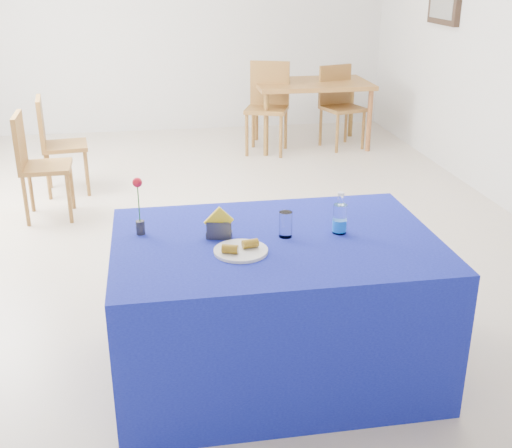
{
  "coord_description": "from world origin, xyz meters",
  "views": [
    {
      "loc": [
        -0.56,
        -4.85,
        2.02
      ],
      "look_at": [
        -0.11,
        -2.19,
        0.92
      ],
      "focal_mm": 45.0,
      "sensor_mm": 36.0,
      "label": 1
    }
  ],
  "objects_px": {
    "blue_table": "(275,306)",
    "oak_table": "(312,88)",
    "chair_bg_left": "(268,101)",
    "chair_bg_right": "(339,100)",
    "chair_win_a": "(35,159)",
    "water_bottle": "(340,220)",
    "chair_win_b": "(54,139)",
    "plate": "(241,251)"
  },
  "relations": [
    {
      "from": "blue_table",
      "to": "oak_table",
      "type": "relative_size",
      "value": 1.21
    },
    {
      "from": "blue_table",
      "to": "chair_bg_left",
      "type": "distance_m",
      "value": 4.36
    },
    {
      "from": "chair_bg_left",
      "to": "chair_bg_right",
      "type": "distance_m",
      "value": 0.86
    },
    {
      "from": "chair_bg_right",
      "to": "chair_win_a",
      "type": "height_order",
      "value": "chair_bg_right"
    },
    {
      "from": "chair_win_a",
      "to": "blue_table",
      "type": "bearing_deg",
      "value": -150.39
    },
    {
      "from": "water_bottle",
      "to": "chair_bg_right",
      "type": "relative_size",
      "value": 0.23
    },
    {
      "from": "water_bottle",
      "to": "chair_bg_left",
      "type": "relative_size",
      "value": 0.21
    },
    {
      "from": "water_bottle",
      "to": "chair_bg_left",
      "type": "height_order",
      "value": "chair_bg_left"
    },
    {
      "from": "water_bottle",
      "to": "oak_table",
      "type": "bearing_deg",
      "value": 77.51
    },
    {
      "from": "chair_win_a",
      "to": "chair_win_b",
      "type": "xyz_separation_m",
      "value": [
        0.08,
        0.65,
        0.0
      ]
    },
    {
      "from": "plate",
      "to": "chair_bg_right",
      "type": "bearing_deg",
      "value": 68.02
    },
    {
      "from": "oak_table",
      "to": "chair_bg_right",
      "type": "distance_m",
      "value": 0.35
    },
    {
      "from": "chair_win_a",
      "to": "oak_table",
      "type": "bearing_deg",
      "value": -57.82
    },
    {
      "from": "chair_bg_right",
      "to": "water_bottle",
      "type": "bearing_deg",
      "value": -123.41
    },
    {
      "from": "chair_bg_left",
      "to": "chair_bg_right",
      "type": "xyz_separation_m",
      "value": [
        0.85,
        0.06,
        -0.04
      ]
    },
    {
      "from": "blue_table",
      "to": "water_bottle",
      "type": "xyz_separation_m",
      "value": [
        0.33,
        0.02,
        0.45
      ]
    },
    {
      "from": "plate",
      "to": "chair_bg_right",
      "type": "distance_m",
      "value": 4.85
    },
    {
      "from": "chair_bg_right",
      "to": "chair_win_b",
      "type": "distance_m",
      "value": 3.3
    },
    {
      "from": "oak_table",
      "to": "chair_win_a",
      "type": "distance_m",
      "value": 3.43
    },
    {
      "from": "chair_bg_left",
      "to": "chair_win_b",
      "type": "bearing_deg",
      "value": -132.88
    },
    {
      "from": "chair_bg_right",
      "to": "chair_win_a",
      "type": "xyz_separation_m",
      "value": [
        -3.15,
        -1.85,
        -0.02
      ]
    },
    {
      "from": "plate",
      "to": "oak_table",
      "type": "xyz_separation_m",
      "value": [
        1.5,
        4.56,
        -0.09
      ]
    },
    {
      "from": "plate",
      "to": "chair_win_b",
      "type": "relative_size",
      "value": 0.28
    },
    {
      "from": "chair_win_a",
      "to": "chair_win_b",
      "type": "bearing_deg",
      "value": -9.13
    },
    {
      "from": "oak_table",
      "to": "chair_win_b",
      "type": "bearing_deg",
      "value": -155.22
    },
    {
      "from": "chair_bg_left",
      "to": "water_bottle",
      "type": "bearing_deg",
      "value": -75.9
    },
    {
      "from": "blue_table",
      "to": "plate",
      "type": "bearing_deg",
      "value": -145.17
    },
    {
      "from": "plate",
      "to": "chair_win_b",
      "type": "height_order",
      "value": "chair_win_b"
    },
    {
      "from": "blue_table",
      "to": "oak_table",
      "type": "bearing_deg",
      "value": 73.54
    },
    {
      "from": "blue_table",
      "to": "chair_win_b",
      "type": "bearing_deg",
      "value": 114.74
    },
    {
      "from": "plate",
      "to": "oak_table",
      "type": "bearing_deg",
      "value": 71.79
    },
    {
      "from": "plate",
      "to": "water_bottle",
      "type": "height_order",
      "value": "water_bottle"
    },
    {
      "from": "chair_win_b",
      "to": "oak_table",
      "type": "bearing_deg",
      "value": -71.83
    },
    {
      "from": "water_bottle",
      "to": "chair_win_a",
      "type": "xyz_separation_m",
      "value": [
        -1.87,
        2.48,
        -0.31
      ]
    },
    {
      "from": "chair_win_a",
      "to": "chair_win_b",
      "type": "height_order",
      "value": "chair_win_b"
    },
    {
      "from": "chair_bg_right",
      "to": "chair_win_b",
      "type": "height_order",
      "value": "chair_bg_right"
    },
    {
      "from": "plate",
      "to": "chair_bg_left",
      "type": "distance_m",
      "value": 4.53
    },
    {
      "from": "plate",
      "to": "chair_win_a",
      "type": "bearing_deg",
      "value": 116.97
    },
    {
      "from": "chair_bg_left",
      "to": "chair_bg_right",
      "type": "height_order",
      "value": "chair_bg_left"
    },
    {
      "from": "plate",
      "to": "oak_table",
      "type": "height_order",
      "value": "plate"
    },
    {
      "from": "blue_table",
      "to": "chair_win_b",
      "type": "relative_size",
      "value": 1.77
    },
    {
      "from": "oak_table",
      "to": "chair_win_a",
      "type": "bearing_deg",
      "value": -145.92
    }
  ]
}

